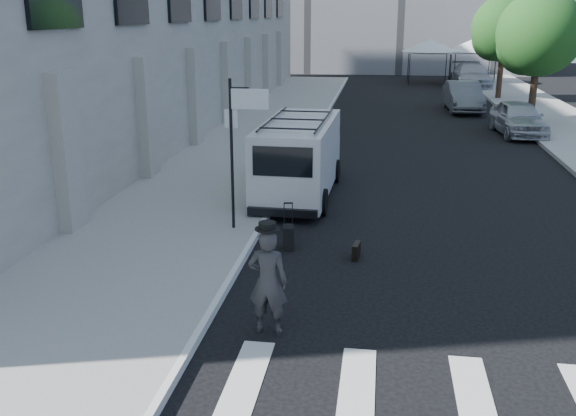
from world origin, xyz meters
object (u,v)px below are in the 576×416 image
(cargo_van, at_px, (299,156))
(briefcase, at_px, (356,251))
(parked_car_b, at_px, (463,97))
(parked_car_a, at_px, (518,118))
(suitcase, at_px, (288,237))
(businessman, at_px, (268,282))
(parked_car_c, at_px, (471,76))

(cargo_van, bearing_deg, briefcase, -67.49)
(cargo_van, bearing_deg, parked_car_b, 70.89)
(cargo_van, bearing_deg, parked_car_a, 54.28)
(briefcase, bearing_deg, cargo_van, 118.15)
(suitcase, bearing_deg, parked_car_b, 64.41)
(businessman, bearing_deg, briefcase, -107.85)
(parked_car_b, bearing_deg, parked_car_c, 78.77)
(briefcase, bearing_deg, parked_car_c, 86.22)
(briefcase, bearing_deg, parked_car_b, 85.26)
(parked_car_b, bearing_deg, businessman, -105.25)
(briefcase, xyz_separation_m, parked_car_a, (6.18, 15.44, 0.56))
(businessman, bearing_deg, parked_car_b, -100.70)
(parked_car_a, bearing_deg, parked_car_b, 98.29)
(parked_car_a, bearing_deg, businessman, -116.17)
(parked_car_a, bearing_deg, suitcase, -121.72)
(businessman, height_order, cargo_van, cargo_van)
(businessman, relative_size, briefcase, 4.06)
(businessman, bearing_deg, parked_car_a, -109.22)
(businessman, height_order, parked_car_b, businessman)
(cargo_van, bearing_deg, suitcase, -84.25)
(suitcase, distance_m, parked_car_b, 22.67)
(suitcase, bearing_deg, parked_car_a, 53.12)
(briefcase, height_order, cargo_van, cargo_van)
(briefcase, relative_size, parked_car_c, 0.08)
(parked_car_a, distance_m, parked_car_b, 6.90)
(suitcase, distance_m, parked_car_a, 16.94)
(cargo_van, distance_m, parked_car_c, 29.92)
(briefcase, height_order, suitcase, suitcase)
(parked_car_a, bearing_deg, parked_car_c, 84.54)
(cargo_van, height_order, parked_car_c, cargo_van)
(businessman, height_order, briefcase, businessman)
(briefcase, distance_m, parked_car_c, 34.19)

